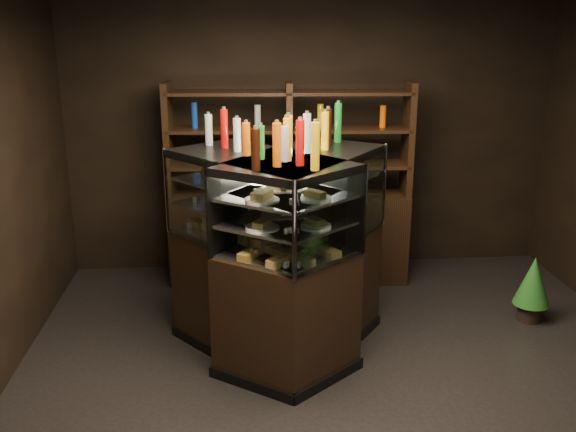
% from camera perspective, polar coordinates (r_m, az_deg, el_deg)
% --- Properties ---
extents(ground, '(5.00, 5.00, 0.00)m').
position_cam_1_polar(ground, '(4.86, 5.50, -14.78)').
color(ground, black).
rests_on(ground, ground).
extents(room_shell, '(5.02, 5.02, 3.01)m').
position_cam_1_polar(room_shell, '(4.18, 6.26, 8.48)').
color(room_shell, black).
rests_on(room_shell, ground).
extents(display_case, '(1.80, 1.63, 1.61)m').
position_cam_1_polar(display_case, '(5.07, -0.53, -6.49)').
color(display_case, black).
rests_on(display_case, ground).
extents(food_display, '(1.29, 1.17, 0.49)m').
position_cam_1_polar(food_display, '(4.84, -0.55, 0.72)').
color(food_display, gold).
rests_on(food_display, display_case).
extents(bottles_top, '(1.11, 1.03, 0.30)m').
position_cam_1_polar(bottles_top, '(4.72, -0.58, 7.09)').
color(bottles_top, black).
rests_on(bottles_top, display_case).
extents(potted_conifer, '(0.31, 0.31, 0.67)m').
position_cam_1_polar(potted_conifer, '(6.02, 20.97, -5.32)').
color(potted_conifer, black).
rests_on(potted_conifer, ground).
extents(back_shelving, '(2.39, 0.56, 2.00)m').
position_cam_1_polar(back_shelving, '(6.43, 0.09, -0.62)').
color(back_shelving, black).
rests_on(back_shelving, ground).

